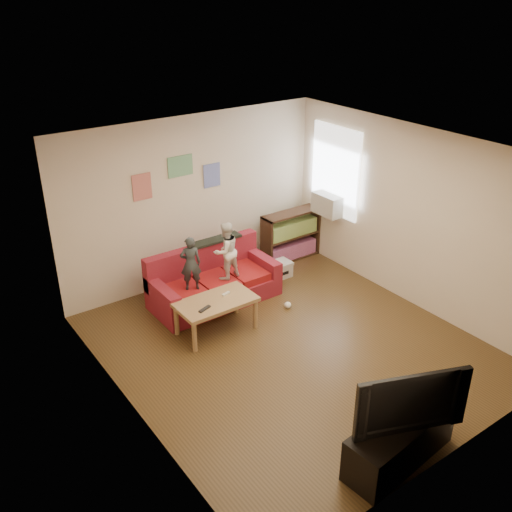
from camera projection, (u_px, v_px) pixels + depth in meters
room_shell at (293, 257)px, 7.16m from camera, size 4.52×5.02×2.72m
sofa at (213, 283)px, 8.76m from camera, size 1.95×0.90×0.86m
child_a at (191, 263)px, 8.17m from camera, size 0.36×0.31×0.83m
child_b at (226, 251)px, 8.47m from camera, size 0.47×0.39×0.90m
coffee_table at (216, 305)px, 7.90m from camera, size 1.11×0.61×0.50m
remote at (205, 309)px, 7.65m from camera, size 0.21×0.11×0.02m
game_controller at (226, 294)px, 8.01m from camera, size 0.14×0.07×0.03m
bookshelf at (291, 238)px, 10.02m from camera, size 1.09×0.33×0.87m
window at (335, 171)px, 9.39m from camera, size 0.04×1.08×1.48m
ac_unit at (328, 204)px, 9.58m from camera, size 0.28×0.55×0.35m
artwork_left at (142, 187)px, 8.35m from camera, size 0.30×0.01×0.40m
artwork_center at (180, 166)px, 8.60m from camera, size 0.42×0.01×0.32m
artwork_right at (212, 175)px, 9.00m from camera, size 0.30×0.01×0.38m
file_box at (279, 269)px, 9.50m from camera, size 0.38×0.29×0.27m
tv_stand at (400, 441)px, 5.83m from camera, size 1.36×0.57×0.50m
television at (406, 396)px, 5.57m from camera, size 1.14×0.58×0.67m
tissue at (288, 305)px, 8.62m from camera, size 0.12×0.12×0.10m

